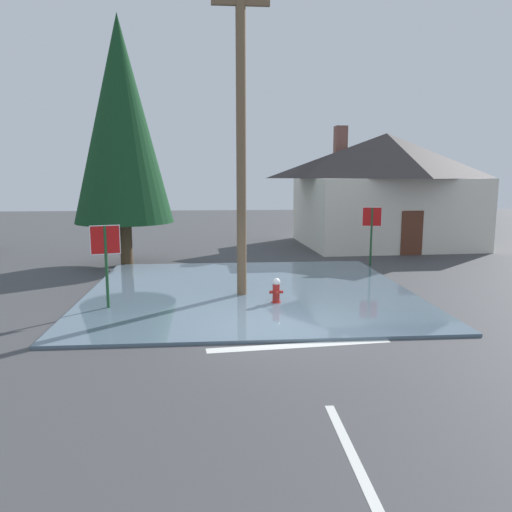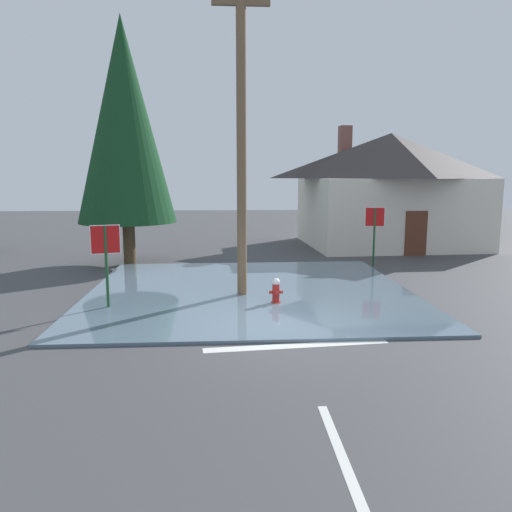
% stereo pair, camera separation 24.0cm
% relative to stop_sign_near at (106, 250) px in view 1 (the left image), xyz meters
% --- Properties ---
extents(ground_plane, '(80.00, 80.00, 0.10)m').
position_rel_stop_sign_near_xyz_m(ground_plane, '(4.21, -1.91, -1.68)').
color(ground_plane, '#424244').
extents(flood_puddle, '(9.74, 9.54, 0.08)m').
position_rel_stop_sign_near_xyz_m(flood_puddle, '(3.89, 1.79, -1.60)').
color(flood_puddle, slate).
rests_on(flood_puddle, ground).
extents(lane_stop_bar, '(3.99, 0.66, 0.01)m').
position_rel_stop_sign_near_xyz_m(lane_stop_bar, '(4.62, -3.17, -1.63)').
color(lane_stop_bar, silver).
rests_on(lane_stop_bar, ground).
extents(lane_center_stripe, '(0.20, 3.77, 0.01)m').
position_rel_stop_sign_near_xyz_m(lane_center_stripe, '(4.57, -7.85, -1.63)').
color(lane_center_stripe, silver).
rests_on(lane_center_stripe, ground).
extents(stop_sign_near, '(0.74, 0.23, 2.28)m').
position_rel_stop_sign_near_xyz_m(stop_sign_near, '(0.00, 0.00, 0.00)').
color(stop_sign_near, '#1E4C28').
rests_on(stop_sign_near, ground).
extents(fire_hydrant, '(0.38, 0.33, 0.76)m').
position_rel_stop_sign_near_xyz_m(fire_hydrant, '(4.53, 0.18, -1.26)').
color(fire_hydrant, '#AD231E').
rests_on(fire_hydrant, ground).
extents(utility_pole, '(1.60, 0.28, 8.78)m').
position_rel_stop_sign_near_xyz_m(utility_pole, '(3.63, 1.22, 2.93)').
color(utility_pole, brown).
rests_on(utility_pole, ground).
extents(stop_sign_far, '(0.75, 0.16, 2.33)m').
position_rel_stop_sign_near_xyz_m(stop_sign_far, '(9.02, 5.90, 0.04)').
color(stop_sign_far, '#1E4C28').
rests_on(stop_sign_far, ground).
extents(house, '(9.01, 7.71, 6.08)m').
position_rel_stop_sign_near_xyz_m(house, '(11.50, 11.72, 1.29)').
color(house, silver).
rests_on(house, ground).
extents(pine_tree_tall_left, '(3.82, 3.82, 9.55)m').
position_rel_stop_sign_near_xyz_m(pine_tree_tall_left, '(-0.67, 6.85, 3.99)').
color(pine_tree_tall_left, '#4C3823').
rests_on(pine_tree_tall_left, ground).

